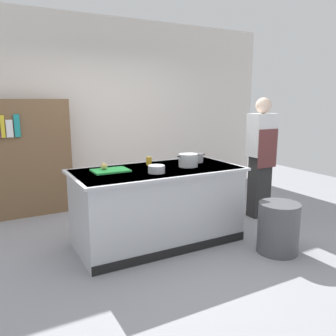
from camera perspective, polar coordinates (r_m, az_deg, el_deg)
The scene contains 12 objects.
ground_plane at distance 4.25m, azimuth -1.71°, elevation -12.10°, with size 10.00×10.00×0.00m, color gray.
back_wall at distance 5.86m, azimuth -11.23°, elevation 9.29°, with size 6.40×0.12×3.00m, color silver.
counter_island at distance 4.09m, azimuth -1.75°, elevation -6.11°, with size 1.98×0.98×0.90m.
cutting_board at distance 3.89m, azimuth -9.58°, elevation -0.42°, with size 0.40×0.28×0.02m, color green.
onion at distance 3.90m, azimuth -10.63°, elevation 0.31°, with size 0.08×0.08×0.08m, color tan.
stock_pot at distance 4.11m, azimuth 3.40°, elevation 1.32°, with size 0.30×0.23×0.16m.
sauce_pan at distance 4.39m, azimuth 4.92°, elevation 1.69°, with size 0.22×0.15×0.11m.
mixing_bowl at distance 3.75m, azimuth -1.93°, elevation -0.19°, with size 0.19×0.19×0.08m, color #B7BABF.
juice_cup at distance 4.21m, azimuth -3.20°, elevation 1.18°, with size 0.07×0.07×0.10m, color yellow.
trash_bin at distance 4.07m, azimuth 17.92°, elevation -9.47°, with size 0.45×0.45×0.57m, color #4C4C51.
person_chef at distance 5.06m, azimuth 15.27°, elevation 2.12°, with size 0.38×0.25×1.72m.
bookshelf at distance 5.39m, azimuth -21.80°, elevation 1.58°, with size 1.10×0.31×1.70m.
Camera 1 is at (-1.75, -3.49, 1.70)m, focal length 36.53 mm.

